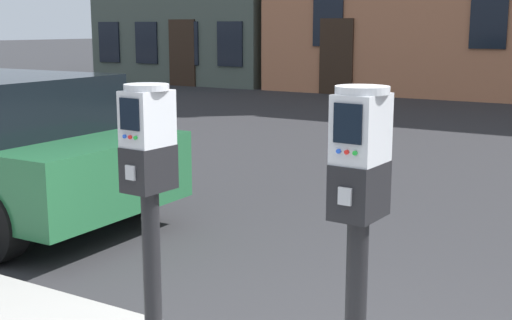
% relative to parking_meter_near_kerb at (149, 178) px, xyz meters
% --- Properties ---
extents(parking_meter_near_kerb, '(0.23, 0.26, 1.46)m').
position_rel_parking_meter_near_kerb_xyz_m(parking_meter_near_kerb, '(0.00, 0.00, 0.00)').
color(parking_meter_near_kerb, black).
rests_on(parking_meter_near_kerb, sidewalk_slab).
extents(parking_meter_twin_adjacent, '(0.23, 0.26, 1.50)m').
position_rel_parking_meter_near_kerb_xyz_m(parking_meter_twin_adjacent, '(1.10, 0.00, 0.03)').
color(parking_meter_twin_adjacent, black).
rests_on(parking_meter_twin_adjacent, sidewalk_slab).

